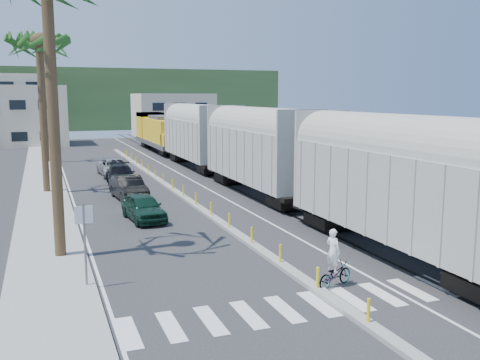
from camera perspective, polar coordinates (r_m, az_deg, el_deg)
name	(u,v)px	position (r m, az deg, el deg)	size (l,w,h in m)	color
ground	(304,282)	(19.51, 6.81, -10.75)	(140.00, 140.00, 0.00)	#28282B
sidewalk	(44,185)	(41.79, -20.22, -0.55)	(3.00, 90.00, 0.15)	gray
rails	(207,172)	(46.76, -3.50, 0.88)	(1.56, 100.00, 0.06)	black
median	(173,189)	(37.79, -7.17, -1.00)	(0.45, 60.00, 0.85)	gray
crosswalk	(332,302)	(17.87, 9.82, -12.68)	(14.00, 2.20, 0.01)	silver
lane_markings	(131,182)	(42.28, -11.59, -0.17)	(9.42, 90.00, 0.01)	silver
freight_train	(229,144)	(40.98, -1.16, 3.81)	(3.00, 60.94, 5.85)	#A7A599
palm_trees	(41,32)	(39.22, -20.45, 14.60)	(3.50, 37.20, 13.75)	brown
street_sign	(84,233)	(18.89, -16.26, -5.45)	(0.60, 0.08, 3.00)	slate
buildings	(53,111)	(87.99, -19.27, 6.99)	(38.00, 27.00, 10.00)	beige
hillside	(82,99)	(116.60, -16.49, 8.27)	(80.00, 20.00, 12.00)	#385628
car_lead	(144,207)	(28.91, -10.25, -2.88)	(2.06, 4.30, 1.42)	#103022
car_second	(129,188)	(34.89, -11.79, -0.82)	(2.01, 4.75, 1.52)	black
car_third	(121,175)	(40.97, -12.61, 0.54)	(2.35, 5.15, 1.46)	black
car_rear	(115,167)	(45.53, -13.19, 1.32)	(2.58, 5.28, 1.45)	#B1B4B7
cyclist	(334,269)	(19.01, 10.04, -9.32)	(1.73, 2.06, 2.07)	#9EA0A5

